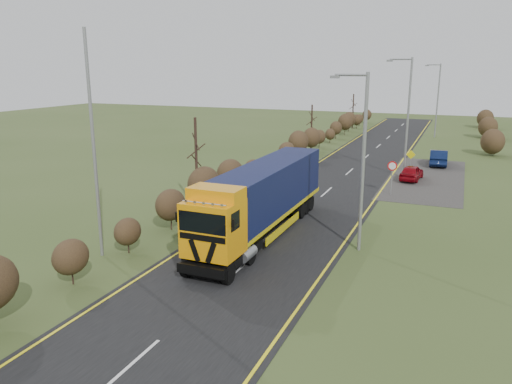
{
  "coord_description": "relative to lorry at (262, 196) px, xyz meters",
  "views": [
    {
      "loc": [
        8.94,
        -23.35,
        9.13
      ],
      "look_at": [
        -1.55,
        1.97,
        2.21
      ],
      "focal_mm": 35.0,
      "sensor_mm": 36.0,
      "label": 1
    }
  ],
  "objects": [
    {
      "name": "road",
      "position": [
        0.8,
        8.91,
        -2.25
      ],
      "size": [
        8.0,
        120.0,
        0.02
      ],
      "primitive_type": "cube",
      "color": "black",
      "rests_on": "ground"
    },
    {
      "name": "layby",
      "position": [
        7.3,
        18.91,
        -2.25
      ],
      "size": [
        6.0,
        18.0,
        0.02
      ],
      "primitive_type": "cube",
      "color": "#2E2B29",
      "rests_on": "ground"
    },
    {
      "name": "lane_markings",
      "position": [
        0.8,
        8.61,
        -2.23
      ],
      "size": [
        7.52,
        116.0,
        0.01
      ],
      "color": "yellow",
      "rests_on": "road"
    },
    {
      "name": "streetlight_near",
      "position": [
        5.29,
        -0.21,
        2.62
      ],
      "size": [
        1.89,
        0.18,
        8.88
      ],
      "color": "gray",
      "rests_on": "ground"
    },
    {
      "name": "speed_sign",
      "position": [
        5.32,
        11.95,
        -0.5
      ],
      "size": [
        0.69,
        0.1,
        2.5
      ],
      "color": "gray",
      "rests_on": "ground"
    },
    {
      "name": "lorry",
      "position": [
        0.0,
        0.0,
        0.0
      ],
      "size": [
        2.79,
        14.32,
        3.99
      ],
      "rotation": [
        0.0,
        0.0,
        -0.01
      ],
      "color": "black",
      "rests_on": "ground"
    },
    {
      "name": "car_blue_sedan",
      "position": [
        7.91,
        25.23,
        -1.54
      ],
      "size": [
        1.75,
        4.49,
        1.46
      ],
      "primitive_type": "imported",
      "rotation": [
        0.0,
        0.0,
        3.19
      ],
      "color": "#091536",
      "rests_on": "ground"
    },
    {
      "name": "left_pole",
      "position": [
        -6.26,
        -5.85,
        3.16
      ],
      "size": [
        0.16,
        0.16,
        10.84
      ],
      "primitive_type": "cylinder",
      "color": "gray",
      "rests_on": "ground"
    },
    {
      "name": "streetlight_far",
      "position": [
        6.29,
        45.43,
        2.97
      ],
      "size": [
        2.01,
        0.19,
        9.48
      ],
      "color": "gray",
      "rests_on": "ground"
    },
    {
      "name": "ground",
      "position": [
        0.8,
        -1.09,
        -2.26
      ],
      "size": [
        160.0,
        160.0,
        0.0
      ],
      "primitive_type": "plane",
      "color": "#394A20",
      "rests_on": "ground"
    },
    {
      "name": "car_red_hatchback",
      "position": [
        6.21,
        17.63,
        -1.64
      ],
      "size": [
        1.83,
        3.79,
        1.25
      ],
      "primitive_type": "imported",
      "rotation": [
        0.0,
        0.0,
        3.04
      ],
      "color": "maroon",
      "rests_on": "ground"
    },
    {
      "name": "hedgerow",
      "position": [
        -5.2,
        6.81,
        -0.64
      ],
      "size": [
        2.24,
        102.04,
        6.05
      ],
      "color": "#301F15",
      "rests_on": "ground"
    },
    {
      "name": "warning_board",
      "position": [
        5.8,
        20.5,
        -1.01
      ],
      "size": [
        0.78,
        0.11,
        2.03
      ],
      "color": "gray",
      "rests_on": "ground"
    },
    {
      "name": "streetlight_mid",
      "position": [
        5.39,
        18.35,
        3.19
      ],
      "size": [
        2.09,
        0.2,
        9.84
      ],
      "color": "gray",
      "rests_on": "ground"
    }
  ]
}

